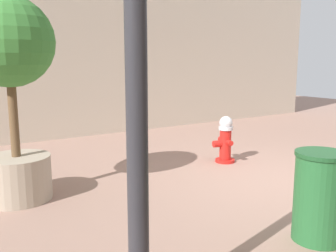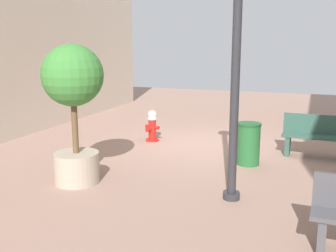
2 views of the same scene
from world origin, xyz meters
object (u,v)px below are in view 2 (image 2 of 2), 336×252
Objects in this scene: fire_hydrant at (152,126)px; bench_near at (315,136)px; street_lamp at (236,45)px; planter_tree at (73,97)px; trash_bin at (248,144)px.

bench_near is (-4.01, 0.09, 0.08)m from fire_hydrant.
fire_hydrant is 0.20× the size of street_lamp.
fire_hydrant is at bearing -1.27° from bench_near.
planter_tree reaches higher than bench_near.
trash_bin is (0.06, -2.04, -2.06)m from street_lamp.
street_lamp reaches higher than planter_tree.
planter_tree is at bearing 88.47° from fire_hydrant.
planter_tree is 3.75m from trash_bin.
planter_tree is 0.63× the size of street_lamp.
street_lamp is at bearing 130.43° from fire_hydrant.
fire_hydrant is at bearing -49.57° from street_lamp.
planter_tree reaches higher than trash_bin.
fire_hydrant is at bearing -91.53° from planter_tree.
street_lamp is 4.52× the size of trash_bin.
fire_hydrant is 3.63m from planter_tree.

